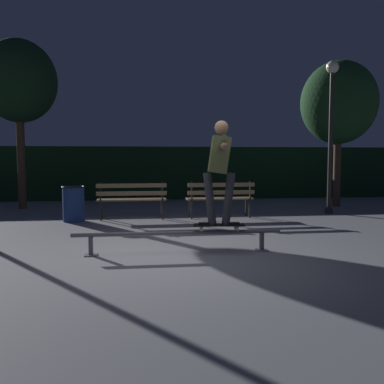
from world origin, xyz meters
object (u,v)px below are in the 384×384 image
at_px(grind_rail, 178,236).
at_px(skateboarder, 219,163).
at_px(park_bench_leftmost, 132,197).
at_px(tree_far_left, 19,82).
at_px(skateboard, 219,225).
at_px(tree_far_right, 339,103).
at_px(lamp_post_right, 331,117).
at_px(park_bench_left_center, 220,196).
at_px(trash_can, 74,203).

bearing_deg(grind_rail, skateboarder, -0.03).
distance_m(park_bench_leftmost, tree_far_left, 5.08).
bearing_deg(park_bench_leftmost, skateboarder, -69.17).
height_order(skateboard, skateboarder, skateboarder).
bearing_deg(tree_far_left, tree_far_right, -3.62).
height_order(park_bench_leftmost, tree_far_right, tree_far_right).
relative_size(grind_rail, tree_far_left, 0.66).
xyz_separation_m(grind_rail, park_bench_leftmost, (-0.74, 3.58, 0.28)).
height_order(grind_rail, lamp_post_right, lamp_post_right).
distance_m(park_bench_leftmost, park_bench_left_center, 2.09).
height_order(park_bench_leftmost, tree_far_left, tree_far_left).
bearing_deg(tree_far_right, skateboarder, -129.86).
relative_size(grind_rail, trash_can, 3.92).
bearing_deg(tree_far_left, park_bench_left_center, -26.59).
xyz_separation_m(park_bench_left_center, tree_far_left, (-5.23, 2.62, 3.02)).
relative_size(tree_far_left, lamp_post_right, 1.22).
height_order(skateboard, trash_can, trash_can).
xyz_separation_m(grind_rail, tree_far_right, (5.31, 5.62, 2.80)).
xyz_separation_m(park_bench_leftmost, park_bench_left_center, (2.09, 0.00, 0.00)).
xyz_separation_m(tree_far_right, tree_far_left, (-9.19, 0.58, 0.50)).
bearing_deg(park_bench_leftmost, skateboard, -69.21).
distance_m(park_bench_leftmost, tree_far_right, 6.86).
xyz_separation_m(skateboarder, tree_far_right, (4.69, 5.62, 1.72)).
height_order(skateboarder, park_bench_leftmost, skateboarder).
distance_m(skateboard, skateboarder, 0.94).
distance_m(tree_far_right, tree_far_left, 9.22).
height_order(skateboard, park_bench_left_center, park_bench_left_center).
bearing_deg(skateboarder, tree_far_left, 125.98).
bearing_deg(lamp_post_right, skateboarder, -132.37).
bearing_deg(tree_far_left, skateboarder, -54.02).
bearing_deg(park_bench_leftmost, grind_rail, -78.27).
xyz_separation_m(skateboard, park_bench_leftmost, (-1.36, 3.58, 0.13)).
distance_m(tree_far_left, lamp_post_right, 8.55).
xyz_separation_m(grind_rail, park_bench_left_center, (1.35, 3.58, 0.28)).
distance_m(skateboard, park_bench_leftmost, 3.83).
relative_size(skateboard, skateboarder, 0.51).
bearing_deg(skateboard, tree_far_left, 125.96).
distance_m(skateboarder, lamp_post_right, 5.63).
height_order(grind_rail, tree_far_left, tree_far_left).
relative_size(skateboard, trash_can, 1.00).
bearing_deg(tree_far_left, skateboard, -54.04).
bearing_deg(tree_far_right, park_bench_left_center, -152.76).
distance_m(grind_rail, park_bench_left_center, 3.83).
relative_size(tree_far_right, tree_far_left, 0.91).
xyz_separation_m(grind_rail, lamp_post_right, (4.34, 4.08, 2.22)).
relative_size(park_bench_leftmost, park_bench_left_center, 1.00).
distance_m(park_bench_leftmost, trash_can, 1.31).
relative_size(grind_rail, lamp_post_right, 0.80).
relative_size(lamp_post_right, trash_can, 4.88).
height_order(lamp_post_right, trash_can, lamp_post_right).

